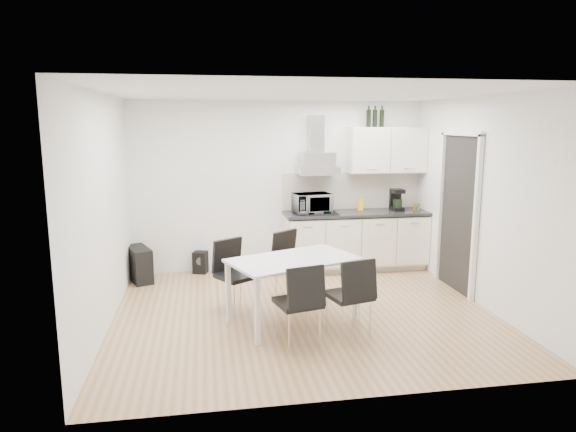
% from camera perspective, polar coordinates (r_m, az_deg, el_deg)
% --- Properties ---
extents(ground, '(4.50, 4.50, 0.00)m').
position_cam_1_polar(ground, '(6.33, 1.77, -10.69)').
color(ground, tan).
rests_on(ground, ground).
extents(wall_back, '(4.50, 0.10, 2.60)m').
position_cam_1_polar(wall_back, '(7.93, -0.99, 3.33)').
color(wall_back, white).
rests_on(wall_back, ground).
extents(wall_front, '(4.50, 0.10, 2.60)m').
position_cam_1_polar(wall_front, '(4.08, 7.33, -3.51)').
color(wall_front, white).
rests_on(wall_front, ground).
extents(wall_left, '(0.10, 4.00, 2.60)m').
position_cam_1_polar(wall_left, '(5.97, -19.85, 0.37)').
color(wall_left, white).
rests_on(wall_left, ground).
extents(wall_right, '(0.10, 4.00, 2.60)m').
position_cam_1_polar(wall_right, '(6.79, 20.82, 1.45)').
color(wall_right, white).
rests_on(wall_right, ground).
extents(ceiling, '(4.50, 4.50, 0.00)m').
position_cam_1_polar(ceiling, '(5.91, 1.91, 13.54)').
color(ceiling, white).
rests_on(ceiling, wall_back).
extents(doorway, '(0.08, 1.04, 2.10)m').
position_cam_1_polar(doorway, '(7.28, 18.26, 0.18)').
color(doorway, white).
rests_on(doorway, ground).
extents(kitchenette, '(2.22, 0.64, 2.52)m').
position_cam_1_polar(kitchenette, '(8.01, 7.69, -0.10)').
color(kitchenette, beige).
rests_on(kitchenette, ground).
extents(dining_table, '(1.61, 1.27, 0.75)m').
position_cam_1_polar(dining_table, '(5.86, 0.59, -5.51)').
color(dining_table, white).
rests_on(dining_table, ground).
extents(chair_far_left, '(0.64, 0.66, 0.88)m').
position_cam_1_polar(chair_far_left, '(6.25, -5.69, -6.73)').
color(chair_far_left, black).
rests_on(chair_far_left, ground).
extents(chair_far_right, '(0.65, 0.66, 0.88)m').
position_cam_1_polar(chair_far_right, '(6.68, 0.74, -5.56)').
color(chair_far_right, black).
rests_on(chair_far_right, ground).
extents(chair_near_left, '(0.54, 0.59, 0.88)m').
position_cam_1_polar(chair_near_left, '(5.34, 1.10, -9.70)').
color(chair_near_left, black).
rests_on(chair_near_left, ground).
extents(chair_near_right, '(0.55, 0.60, 0.88)m').
position_cam_1_polar(chair_near_right, '(5.59, 6.75, -8.86)').
color(chair_near_right, black).
rests_on(chair_near_right, ground).
extents(guitar_amp, '(0.45, 0.64, 0.50)m').
position_cam_1_polar(guitar_amp, '(7.77, -16.18, -5.15)').
color(guitar_amp, black).
rests_on(guitar_amp, ground).
extents(floor_speaker, '(0.25, 0.23, 0.33)m').
position_cam_1_polar(floor_speaker, '(7.97, -9.71, -5.09)').
color(floor_speaker, black).
rests_on(floor_speaker, ground).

